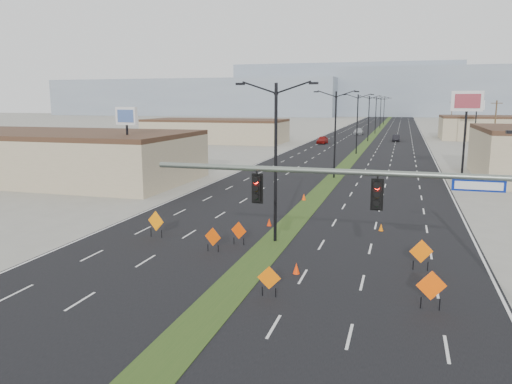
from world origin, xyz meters
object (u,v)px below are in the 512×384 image
(construction_sign_5, at_px, (421,252))
(cone_2, at_px, (381,227))
(signal_mast, at_px, (425,208))
(cone_3, at_px, (304,197))
(streetlight_1, at_px, (335,132))
(cone_1, at_px, (296,268))
(streetlight_6, at_px, (384,110))
(car_left, at_px, (322,140))
(car_far, at_px, (359,131))
(streetlight_0, at_px, (276,158))
(streetlight_3, at_px, (369,117))
(pole_sign_west, at_px, (127,123))
(construction_sign_3, at_px, (269,279))
(construction_sign_2, at_px, (213,238))
(construction_sign_0, at_px, (156,222))
(streetlight_5, at_px, (381,112))
(car_mid, at_px, (396,138))
(pole_sign_east_far, at_px, (477,109))
(construction_sign_4, at_px, (431,287))
(streetlight_4, at_px, (376,114))
(cone_0, at_px, (269,222))
(construction_sign_1, at_px, (239,231))
(pole_sign_east_near, at_px, (467,108))
(streetlight_2, at_px, (357,122))

(construction_sign_5, height_order, cone_2, construction_sign_5)
(signal_mast, relative_size, cone_3, 24.96)
(streetlight_1, bearing_deg, cone_1, -85.62)
(cone_2, bearing_deg, construction_sign_5, -73.04)
(streetlight_6, height_order, cone_1, streetlight_6)
(car_left, relative_size, car_far, 0.83)
(streetlight_0, xyz_separation_m, streetlight_6, (0.00, 168.00, 0.00))
(streetlight_3, bearing_deg, streetlight_0, -90.00)
(car_left, relative_size, pole_sign_west, 0.56)
(construction_sign_3, xyz_separation_m, construction_sign_5, (6.82, 5.76, 0.15))
(streetlight_1, relative_size, construction_sign_2, 6.68)
(construction_sign_0, relative_size, cone_2, 3.30)
(construction_sign_3, bearing_deg, streetlight_5, 85.42)
(car_mid, relative_size, construction_sign_0, 2.49)
(construction_sign_3, bearing_deg, cone_2, 66.62)
(signal_mast, xyz_separation_m, car_far, (-12.63, 117.30, -3.98))
(signal_mast, height_order, construction_sign_3, signal_mast)
(streetlight_6, bearing_deg, streetlight_3, -90.00)
(construction_sign_2, distance_m, pole_sign_east_far, 90.05)
(construction_sign_4, distance_m, cone_2, 13.33)
(construction_sign_0, bearing_deg, cone_2, 38.36)
(streetlight_4, relative_size, cone_2, 18.53)
(construction_sign_0, bearing_deg, car_far, 103.88)
(cone_0, xyz_separation_m, pole_sign_east_far, (23.25, 79.29, 7.06))
(streetlight_3, xyz_separation_m, streetlight_6, (0.00, 84.00, 0.00))
(construction_sign_4, bearing_deg, cone_3, 101.06)
(construction_sign_1, distance_m, construction_sign_5, 10.97)
(car_far, relative_size, construction_sign_2, 3.74)
(cone_1, bearing_deg, construction_sign_2, 156.91)
(construction_sign_1, height_order, cone_2, construction_sign_1)
(streetlight_6, relative_size, car_far, 1.79)
(car_mid, bearing_deg, car_far, 116.32)
(construction_sign_5, xyz_separation_m, cone_1, (-6.24, -2.40, -0.70))
(construction_sign_0, relative_size, cone_1, 2.93)
(streetlight_3, relative_size, cone_0, 17.33)
(streetlight_1, distance_m, streetlight_6, 140.00)
(streetlight_6, distance_m, pole_sign_east_near, 140.15)
(streetlight_5, xyz_separation_m, car_left, (-8.83, -64.66, -4.62))
(streetlight_4, bearing_deg, car_left, -103.54)
(construction_sign_1, distance_m, cone_3, 15.17)
(car_mid, xyz_separation_m, construction_sign_4, (3.01, -94.71, 0.31))
(pole_sign_east_far, bearing_deg, pole_sign_west, -125.03)
(pole_sign_east_far, bearing_deg, streetlight_5, 107.40)
(cone_0, bearing_deg, cone_3, 86.58)
(construction_sign_4, relative_size, cone_3, 2.70)
(streetlight_6, relative_size, cone_1, 16.44)
(streetlight_1, height_order, cone_1, streetlight_1)
(streetlight_6, height_order, construction_sign_2, streetlight_6)
(pole_sign_east_far, bearing_deg, cone_3, -111.70)
(streetlight_2, height_order, car_far, streetlight_2)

